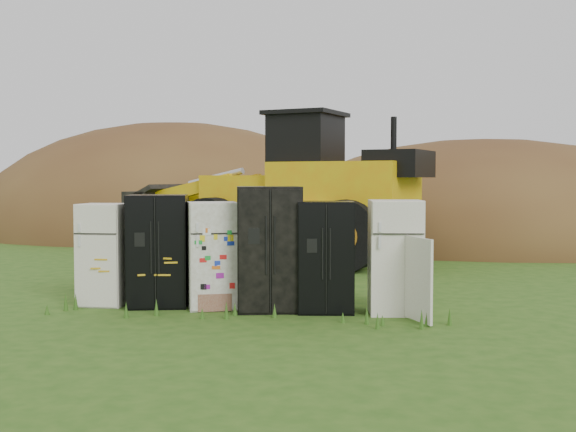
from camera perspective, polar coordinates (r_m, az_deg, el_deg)
name	(u,v)px	position (r m, az deg, el deg)	size (l,w,h in m)	color
ground	(246,309)	(11.64, -3.36, -7.35)	(120.00, 120.00, 0.00)	#295115
fridge_leftmost	(104,254)	(12.29, -14.31, -2.95)	(0.74, 0.71, 1.67)	white
fridge_black_side	(158,251)	(11.93, -10.27, -2.72)	(0.95, 0.75, 1.82)	black
fridge_sticker	(212,255)	(11.67, -6.00, -3.09)	(0.76, 0.70, 1.71)	white
fridge_dark_mid	(269,249)	(11.39, -1.51, -2.59)	(1.00, 0.82, 1.96)	black
fridge_black_right	(326,257)	(11.29, 2.98, -3.23)	(0.86, 0.72, 1.73)	black
fridge_open_door	(395,257)	(11.26, 8.47, -3.22)	(0.79, 0.73, 1.75)	white
wheel_loader	(272,187)	(18.23, -1.26, 2.28)	(7.69, 3.12, 3.72)	gold
dirt_mound_right	(482,243)	(23.98, 15.08, -2.10)	(14.67, 10.76, 6.69)	#4E2E19
dirt_mound_left	(172,234)	(27.51, -9.12, -1.39)	(15.32, 11.49, 8.35)	#4E2E19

